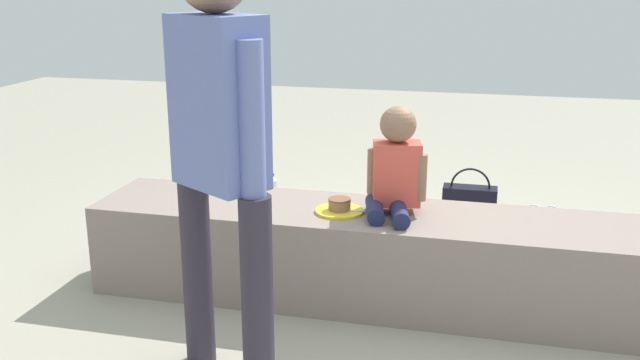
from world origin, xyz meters
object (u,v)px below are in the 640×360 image
Objects in this scene: gift_bag at (539,240)px; adult_standing at (220,131)px; water_bottle_near_gift at (506,237)px; party_cup_red at (299,230)px; handbag_black_leather at (469,206)px; cake_box_white at (369,243)px; water_bottle_far_side at (272,190)px; cake_plate at (340,208)px; child_seated at (395,167)px.

adult_standing is at bearing -131.49° from gift_bag.
water_bottle_near_gift is 1.67× the size of party_cup_red.
handbag_black_leather reaches higher than party_cup_red.
handbag_black_leather is (0.51, 0.52, 0.08)m from cake_box_white.
water_bottle_far_side is 1.28m from handbag_black_leather.
cake_plate is 0.72m from cake_box_white.
gift_bag is (1.18, 1.33, -0.80)m from adult_standing.
gift_bag is (0.92, 0.58, -0.29)m from cake_plate.
adult_standing reaches higher than cake_plate.
child_seated is 2.31× the size of water_bottle_far_side.
gift_bag is at bearing -55.71° from handbag_black_leather.
handbag_black_leather is at bearing 120.56° from water_bottle_near_gift.
adult_standing is 7.56× the size of water_bottle_far_side.
adult_standing reaches higher than gift_bag.
child_seated is 0.31m from cake_plate.
gift_bag is 0.66m from handbag_black_leather.
adult_standing is 4.55× the size of gift_bag.
water_bottle_far_side is at bearing 157.21° from gift_bag.
cake_plate is 0.65× the size of gift_bag.
cake_plate is 0.61× the size of handbag_black_leather.
child_seated is at bearing -45.75° from party_cup_red.
child_seated is at bearing -105.95° from handbag_black_leather.
party_cup_red is at bearing -176.22° from water_bottle_near_gift.
handbag_black_leather reaches higher than cake_box_white.
party_cup_red is (0.34, -0.58, -0.04)m from water_bottle_far_side.
party_cup_red is 0.43× the size of cake_box_white.
cake_box_white is at bearing -167.54° from water_bottle_near_gift.
handbag_black_leather is (0.81, 1.88, -0.82)m from adult_standing.
adult_standing is 4.31× the size of handbag_black_leather.
adult_standing is (-0.50, -0.80, 0.31)m from child_seated.
handbag_black_leather is (0.31, 1.07, -0.51)m from child_seated.
handbag_black_leather is at bearing -6.48° from water_bottle_far_side.
child_seated reaches higher than handbag_black_leather.
cake_box_white is at bearing 86.57° from cake_plate.
water_bottle_far_side is at bearing 120.40° from party_cup_red.
gift_bag reaches higher than water_bottle_near_gift.
cake_box_white is at bearing 77.73° from adult_standing.
adult_standing is at bearing -102.27° from cake_box_white.
child_seated is 1.77× the size of cake_box_white.
gift_bag is (0.68, 0.53, -0.48)m from child_seated.
party_cup_red is (-0.12, 1.44, -0.89)m from adult_standing.
gift_bag is at bearing 37.90° from child_seated.
cake_box_white is (0.04, 0.60, -0.40)m from cake_plate.
adult_standing is 1.70m from party_cup_red.
water_bottle_far_side is (-0.72, 1.27, -0.35)m from cake_plate.
cake_box_white is (0.30, 1.36, -0.90)m from adult_standing.
child_seated is 1.06m from party_cup_red.
gift_bag is 1.31m from party_cup_red.
gift_bag is 0.25m from water_bottle_near_gift.
cake_plate is at bearing -60.94° from party_cup_red.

